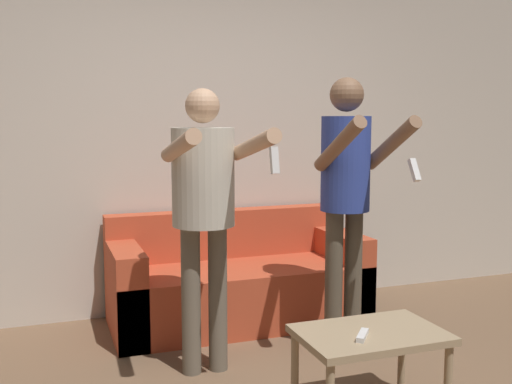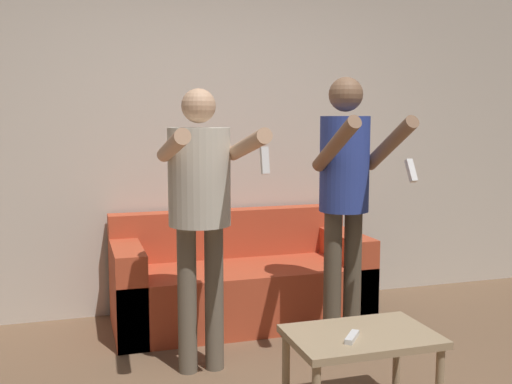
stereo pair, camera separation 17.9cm
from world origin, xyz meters
TOP-DOWN VIEW (x-y plane):
  - wall_back at (0.00, 2.07)m, footprint 6.40×0.06m
  - couch at (0.14, 1.65)m, footprint 1.81×0.77m
  - person_standing_left at (-0.31, 0.85)m, footprint 0.47×0.79m
  - person_standing_right at (0.59, 0.85)m, footprint 0.42×0.67m
  - coffee_table at (0.32, 0.08)m, footprint 0.70×0.47m
  - remote_on_table at (0.23, 0.01)m, footprint 0.12×0.14m

SIDE VIEW (x-z plane):
  - couch at x=0.14m, z-range -0.11..0.67m
  - coffee_table at x=0.32m, z-range 0.16..0.60m
  - remote_on_table at x=0.23m, z-range 0.44..0.46m
  - person_standing_left at x=-0.31m, z-range 0.22..1.85m
  - person_standing_right at x=0.59m, z-range 0.21..1.92m
  - wall_back at x=0.00m, z-range 0.00..2.70m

